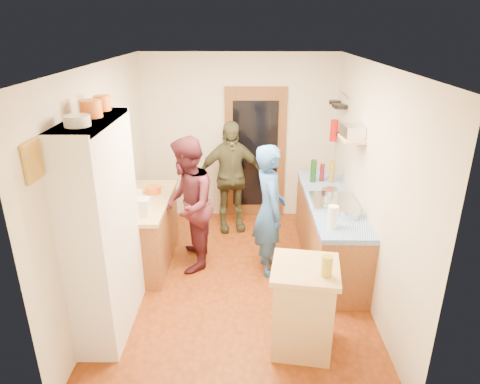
{
  "coord_description": "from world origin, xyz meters",
  "views": [
    {
      "loc": [
        0.09,
        -4.55,
        3.01
      ],
      "look_at": [
        0.03,
        0.15,
        1.13
      ],
      "focal_mm": 32.0,
      "sensor_mm": 36.0,
      "label": 1
    }
  ],
  "objects_px": {
    "island_base": "(303,310)",
    "person_back": "(231,177)",
    "person_left": "(190,204)",
    "right_counter_base": "(329,232)",
    "hutch_body": "(104,230)",
    "person_hob": "(272,211)"
  },
  "relations": [
    {
      "from": "island_base",
      "to": "person_back",
      "type": "bearing_deg",
      "value": 106.61
    },
    {
      "from": "person_left",
      "to": "right_counter_base",
      "type": "bearing_deg",
      "value": 90.29
    },
    {
      "from": "hutch_body",
      "to": "person_left",
      "type": "bearing_deg",
      "value": 59.63
    },
    {
      "from": "hutch_body",
      "to": "right_counter_base",
      "type": "bearing_deg",
      "value": 27.47
    },
    {
      "from": "person_hob",
      "to": "person_left",
      "type": "height_order",
      "value": "person_left"
    },
    {
      "from": "person_back",
      "to": "person_left",
      "type": "bearing_deg",
      "value": -125.61
    },
    {
      "from": "person_hob",
      "to": "person_left",
      "type": "distance_m",
      "value": 1.04
    },
    {
      "from": "right_counter_base",
      "to": "island_base",
      "type": "xyz_separation_m",
      "value": [
        -0.54,
        -1.65,
        0.01
      ]
    },
    {
      "from": "hutch_body",
      "to": "person_left",
      "type": "xyz_separation_m",
      "value": [
        0.7,
        1.2,
        -0.23
      ]
    },
    {
      "from": "island_base",
      "to": "person_back",
      "type": "distance_m",
      "value": 2.75
    },
    {
      "from": "person_hob",
      "to": "person_back",
      "type": "relative_size",
      "value": 0.99
    },
    {
      "from": "person_left",
      "to": "person_back",
      "type": "distance_m",
      "value": 1.16
    },
    {
      "from": "hutch_body",
      "to": "person_back",
      "type": "xyz_separation_m",
      "value": [
        1.18,
        2.25,
        -0.25
      ]
    },
    {
      "from": "hutch_body",
      "to": "person_back",
      "type": "bearing_deg",
      "value": 62.36
    },
    {
      "from": "hutch_body",
      "to": "person_hob",
      "type": "distance_m",
      "value": 2.04
    },
    {
      "from": "island_base",
      "to": "person_hob",
      "type": "distance_m",
      "value": 1.47
    },
    {
      "from": "island_base",
      "to": "right_counter_base",
      "type": "bearing_deg",
      "value": 71.7
    },
    {
      "from": "island_base",
      "to": "hutch_body",
      "type": "bearing_deg",
      "value": 169.97
    },
    {
      "from": "hutch_body",
      "to": "person_left",
      "type": "distance_m",
      "value": 1.41
    },
    {
      "from": "right_counter_base",
      "to": "person_hob",
      "type": "xyz_separation_m",
      "value": [
        -0.77,
        -0.25,
        0.42
      ]
    },
    {
      "from": "person_hob",
      "to": "person_left",
      "type": "bearing_deg",
      "value": 72.7
    },
    {
      "from": "right_counter_base",
      "to": "island_base",
      "type": "distance_m",
      "value": 1.73
    }
  ]
}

